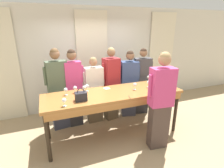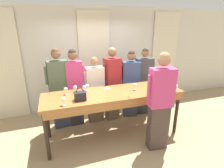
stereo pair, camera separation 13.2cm
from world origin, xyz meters
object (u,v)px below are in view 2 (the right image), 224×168
Objects in this scene: wine_glass_back_left at (176,86)px; guest_olive_jacket at (59,88)px; host_pouring at (160,102)px; potted_plant at (155,91)px; wine_glass_near_host at (84,87)px; wine_glass_by_bottle at (168,87)px; wine_glass_center_left at (150,78)px; guest_pink_top at (75,86)px; wine_glass_center_right at (66,89)px; wine_glass_back_right at (152,87)px; wine_glass_by_handbag at (158,81)px; guest_navy_coat at (131,84)px; wine_bottle at (153,82)px; handbag at (80,96)px; wine_glass_front_mid at (75,88)px; wine_glass_center_mid at (63,100)px; tasting_bar at (114,97)px; guest_cream_sweater at (95,90)px; guest_striped_shirt at (112,84)px; guest_beige_cap at (143,81)px; wine_glass_front_right at (135,85)px; wine_glass_back_mid at (87,86)px.

guest_olive_jacket is at bearing 155.07° from wine_glass_back_left.
host_pouring is 2.37m from potted_plant.
wine_glass_near_host is 1.00× the size of wine_glass_by_bottle.
host_pouring is (-0.39, -1.04, -0.14)m from wine_glass_center_left.
wine_glass_center_right is at bearing -114.03° from guest_pink_top.
potted_plant is at bearing 54.61° from wine_glass_back_right.
wine_glass_near_host is 0.55m from guest_pink_top.
guest_navy_coat is (-0.40, 0.61, -0.23)m from wine_glass_by_handbag.
wine_glass_near_host is (-1.49, 0.19, -0.01)m from wine_bottle.
wine_glass_by_handbag is (0.05, 0.44, -0.00)m from wine_glass_by_bottle.
handbag is 0.13× the size of guest_olive_jacket.
wine_glass_front_mid and wine_glass_center_mid have the same top height.
guest_navy_coat is at bearing 32.14° from handbag.
wine_glass_by_bottle is at bearing -26.50° from guest_olive_jacket.
wine_glass_by_handbag is (1.12, 0.12, 0.19)m from tasting_bar.
guest_cream_sweater is at bearing 148.34° from wine_bottle.
guest_striped_shirt is at bearing 24.43° from wine_glass_center_right.
wine_glass_back_left is 1.22m from guest_navy_coat.
wine_bottle is at bearing 9.21° from wine_glass_center_mid.
tasting_bar is at bearing -159.59° from wine_glass_center_left.
guest_pink_top is (-1.62, 0.71, -0.15)m from wine_bottle.
guest_beige_cap is (0.02, 1.05, -0.20)m from wine_glass_by_bottle.
wine_glass_front_right is 1.00× the size of wine_glass_center_left.
wine_glass_center_right reaches higher than potted_plant.
handbag is 1.60× the size of wine_glass_back_right.
potted_plant is (2.86, 1.60, -0.77)m from wine_glass_center_mid.
wine_glass_center_right is 1.00× the size of wine_glass_by_handbag.
guest_pink_top is (-0.70, 0.73, 0.06)m from tasting_bar.
tasting_bar is 1.14m from wine_glass_by_handbag.
wine_glass_back_right is 0.08× the size of guest_striped_shirt.
wine_glass_center_right is at bearing -165.52° from guest_beige_cap.
wine_bottle is 2.06× the size of wine_glass_front_mid.
wine_glass_by_handbag is 0.77m from guest_navy_coat.
tasting_bar is 4.21× the size of potted_plant.
host_pouring is (0.19, -0.66, -0.14)m from wine_glass_front_right.
guest_olive_jacket is 1.02× the size of guest_pink_top.
wine_glass_front_mid is 1.81m from wine_glass_center_left.
guest_pink_top is (-1.18, 0.72, -0.14)m from wine_glass_front_right.
wine_glass_back_left is 0.09× the size of guest_cream_sweater.
wine_glass_back_mid is at bearing -147.01° from guest_striped_shirt.
guest_cream_sweater is (-1.14, 0.71, -0.29)m from wine_bottle.
host_pouring is at bearing -119.88° from wine_glass_by_handbag.
potted_plant is (1.09, 1.54, -0.77)m from wine_glass_back_right.
guest_olive_jacket is 2.76× the size of potted_plant.
wine_glass_center_left reaches higher than tasting_bar.
guest_navy_coat is (0.23, 0.72, -0.23)m from wine_glass_front_right.
guest_striped_shirt is (1.26, 0.00, -0.03)m from guest_olive_jacket.
wine_glass_center_right is 1.82m from host_pouring.
wine_glass_center_left is (1.77, 0.55, 0.02)m from handbag.
guest_navy_coat is (1.20, 0.46, -0.23)m from wine_glass_back_mid.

